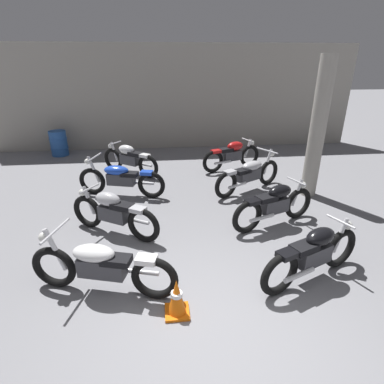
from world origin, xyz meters
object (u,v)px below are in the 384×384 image
at_px(motorcycle_right_row_0, 314,253).
at_px(motorcycle_right_row_2, 249,174).
at_px(support_pillar, 318,130).
at_px(motorcycle_right_row_1, 275,204).
at_px(motorcycle_right_row_3, 232,155).
at_px(motorcycle_left_row_1, 113,212).
at_px(oil_drum, 59,143).
at_px(traffic_cone, 177,298).
at_px(motorcycle_left_row_2, 120,178).
at_px(motorcycle_left_row_0, 101,266).
at_px(motorcycle_left_row_3, 130,159).

height_order(motorcycle_right_row_0, motorcycle_right_row_2, motorcycle_right_row_2).
distance_m(support_pillar, motorcycle_right_row_2, 1.86).
bearing_deg(motorcycle_right_row_1, motorcycle_right_row_3, 91.25).
distance_m(support_pillar, motorcycle_left_row_1, 4.88).
height_order(motorcycle_right_row_0, oil_drum, motorcycle_right_row_0).
bearing_deg(motorcycle_right_row_0, traffic_cone, -166.64).
xyz_separation_m(support_pillar, traffic_cone, (-3.47, -3.58, -1.34)).
relative_size(motorcycle_right_row_0, oil_drum, 2.18).
distance_m(motorcycle_right_row_1, motorcycle_right_row_3, 3.43).
xyz_separation_m(motorcycle_left_row_2, motorcycle_right_row_2, (3.16, -0.02, 0.00)).
distance_m(support_pillar, motorcycle_right_row_3, 2.75).
relative_size(support_pillar, oil_drum, 3.76).
xyz_separation_m(motorcycle_left_row_1, motorcycle_right_row_0, (3.11, -1.66, 0.00)).
relative_size(motorcycle_right_row_1, oil_drum, 2.21).
bearing_deg(motorcycle_left_row_0, motorcycle_left_row_2, 91.58).
bearing_deg(motorcycle_left_row_3, oil_drum, 139.87).
bearing_deg(oil_drum, motorcycle_right_row_1, -44.26).
relative_size(motorcycle_right_row_1, traffic_cone, 3.47).
bearing_deg(support_pillar, motorcycle_right_row_0, -114.54).
distance_m(motorcycle_right_row_0, motorcycle_right_row_2, 3.44).
xyz_separation_m(motorcycle_right_row_0, motorcycle_right_row_2, (-0.01, 3.44, -0.01)).
xyz_separation_m(motorcycle_left_row_3, motorcycle_right_row_1, (3.09, -3.35, 0.00)).
bearing_deg(support_pillar, motorcycle_left_row_3, 156.56).
height_order(motorcycle_left_row_0, motorcycle_left_row_3, motorcycle_left_row_0).
bearing_deg(traffic_cone, motorcycle_right_row_2, 62.48).
distance_m(motorcycle_right_row_2, traffic_cone, 4.44).
xyz_separation_m(motorcycle_left_row_2, motorcycle_right_row_0, (3.17, -3.47, 0.01)).
xyz_separation_m(motorcycle_left_row_3, oil_drum, (-2.57, 2.17, -0.03)).
distance_m(motorcycle_left_row_2, motorcycle_left_row_3, 1.57).
bearing_deg(motorcycle_left_row_1, motorcycle_right_row_3, 48.45).
distance_m(support_pillar, motorcycle_right_row_0, 3.58).
xyz_separation_m(motorcycle_left_row_1, traffic_cone, (1.05, -2.15, -0.20)).
bearing_deg(support_pillar, oil_drum, 149.77).
xyz_separation_m(support_pillar, motorcycle_left_row_0, (-4.49, -3.05, -1.15)).
height_order(motorcycle_right_row_0, traffic_cone, motorcycle_right_row_0).
height_order(motorcycle_left_row_1, motorcycle_right_row_2, motorcycle_right_row_2).
height_order(motorcycle_left_row_2, motorcycle_right_row_0, motorcycle_left_row_2).
bearing_deg(motorcycle_right_row_1, traffic_cone, -133.75).
xyz_separation_m(motorcycle_right_row_1, motorcycle_right_row_3, (-0.07, 3.43, 0.00)).
distance_m(motorcycle_left_row_2, traffic_cone, 4.11).
bearing_deg(motorcycle_right_row_0, motorcycle_left_row_0, 179.30).
distance_m(motorcycle_left_row_2, motorcycle_right_row_3, 3.52).
distance_m(motorcycle_right_row_0, oil_drum, 9.15).
height_order(support_pillar, oil_drum, support_pillar).
distance_m(motorcycle_left_row_1, motorcycle_right_row_0, 3.53).
height_order(support_pillar, motorcycle_left_row_3, support_pillar).
relative_size(motorcycle_left_row_3, motorcycle_right_row_1, 0.88).
bearing_deg(motorcycle_right_row_3, motorcycle_right_row_1, -88.75).
bearing_deg(oil_drum, motorcycle_left_row_0, -70.24).
distance_m(oil_drum, traffic_cone, 8.49).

